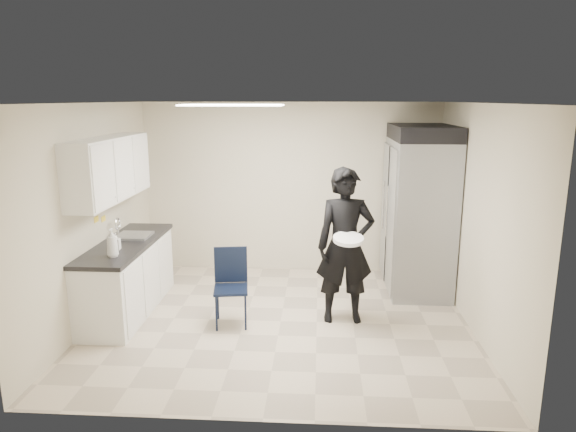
# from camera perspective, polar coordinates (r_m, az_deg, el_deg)

# --- Properties ---
(floor) EXTENTS (4.50, 4.50, 0.00)m
(floor) POSITION_cam_1_polar(r_m,az_deg,el_deg) (6.38, -0.83, -11.60)
(floor) COLOR #BEAD95
(floor) RESTS_ON ground
(ceiling) EXTENTS (4.50, 4.50, 0.00)m
(ceiling) POSITION_cam_1_polar(r_m,az_deg,el_deg) (5.80, -0.91, 12.46)
(ceiling) COLOR white
(ceiling) RESTS_ON back_wall
(back_wall) EXTENTS (4.50, 0.00, 4.50)m
(back_wall) POSITION_cam_1_polar(r_m,az_deg,el_deg) (7.91, 0.26, 3.13)
(back_wall) COLOR beige
(back_wall) RESTS_ON floor
(left_wall) EXTENTS (0.00, 4.00, 4.00)m
(left_wall) POSITION_cam_1_polar(r_m,az_deg,el_deg) (6.53, -20.97, 0.14)
(left_wall) COLOR beige
(left_wall) RESTS_ON floor
(right_wall) EXTENTS (0.00, 4.00, 4.00)m
(right_wall) POSITION_cam_1_polar(r_m,az_deg,el_deg) (6.20, 20.33, -0.44)
(right_wall) COLOR beige
(right_wall) RESTS_ON floor
(ceiling_panel) EXTENTS (1.20, 0.60, 0.02)m
(ceiling_panel) POSITION_cam_1_polar(r_m,az_deg,el_deg) (6.27, -6.21, 12.15)
(ceiling_panel) COLOR white
(ceiling_panel) RESTS_ON ceiling
(lower_counter) EXTENTS (0.60, 1.90, 0.86)m
(lower_counter) POSITION_cam_1_polar(r_m,az_deg,el_deg) (6.82, -17.38, -6.67)
(lower_counter) COLOR silver
(lower_counter) RESTS_ON floor
(countertop) EXTENTS (0.64, 1.95, 0.05)m
(countertop) POSITION_cam_1_polar(r_m,az_deg,el_deg) (6.69, -17.65, -2.98)
(countertop) COLOR black
(countertop) RESTS_ON lower_counter
(sink) EXTENTS (0.42, 0.40, 0.14)m
(sink) POSITION_cam_1_polar(r_m,az_deg,el_deg) (6.91, -16.75, -2.55)
(sink) COLOR gray
(sink) RESTS_ON countertop
(faucet) EXTENTS (0.02, 0.02, 0.24)m
(faucet) POSITION_cam_1_polar(r_m,az_deg,el_deg) (6.94, -18.38, -1.31)
(faucet) COLOR silver
(faucet) RESTS_ON countertop
(upper_cabinets) EXTENTS (0.35, 1.80, 0.75)m
(upper_cabinets) POSITION_cam_1_polar(r_m,az_deg,el_deg) (6.55, -19.23, 4.99)
(upper_cabinets) COLOR silver
(upper_cabinets) RESTS_ON left_wall
(towel_dispenser) EXTENTS (0.22, 0.30, 0.35)m
(towel_dispenser) POSITION_cam_1_polar(r_m,az_deg,el_deg) (7.66, -16.29, 4.70)
(towel_dispenser) COLOR black
(towel_dispenser) RESTS_ON left_wall
(notice_sticker_left) EXTENTS (0.00, 0.12, 0.07)m
(notice_sticker_left) POSITION_cam_1_polar(r_m,az_deg,el_deg) (6.63, -20.52, -0.34)
(notice_sticker_left) COLOR yellow
(notice_sticker_left) RESTS_ON left_wall
(notice_sticker_right) EXTENTS (0.00, 0.12, 0.07)m
(notice_sticker_right) POSITION_cam_1_polar(r_m,az_deg,el_deg) (6.81, -19.82, -0.29)
(notice_sticker_right) COLOR yellow
(notice_sticker_right) RESTS_ON left_wall
(commercial_fridge) EXTENTS (0.80, 1.35, 2.10)m
(commercial_fridge) POSITION_cam_1_polar(r_m,az_deg,el_deg) (7.37, 14.27, 0.00)
(commercial_fridge) COLOR gray
(commercial_fridge) RESTS_ON floor
(fridge_compressor) EXTENTS (0.80, 1.35, 0.20)m
(fridge_compressor) POSITION_cam_1_polar(r_m,az_deg,el_deg) (7.21, 14.78, 8.95)
(fridge_compressor) COLOR black
(fridge_compressor) RESTS_ON commercial_fridge
(folding_chair) EXTENTS (0.45, 0.45, 0.89)m
(folding_chair) POSITION_cam_1_polar(r_m,az_deg,el_deg) (6.16, -6.37, -8.11)
(folding_chair) COLOR black
(folding_chair) RESTS_ON floor
(man_tuxedo) EXTENTS (0.72, 0.51, 1.87)m
(man_tuxedo) POSITION_cam_1_polar(r_m,az_deg,el_deg) (6.14, 6.37, -3.34)
(man_tuxedo) COLOR black
(man_tuxedo) RESTS_ON floor
(bucket_lid) EXTENTS (0.38, 0.38, 0.04)m
(bucket_lid) POSITION_cam_1_polar(r_m,az_deg,el_deg) (5.86, 6.73, -2.56)
(bucket_lid) COLOR silver
(bucket_lid) RESTS_ON man_tuxedo
(soap_bottle_a) EXTENTS (0.13, 0.13, 0.33)m
(soap_bottle_a) POSITION_cam_1_polar(r_m,az_deg,el_deg) (6.07, -18.95, -2.81)
(soap_bottle_a) COLOR white
(soap_bottle_a) RESTS_ON countertop
(soap_bottle_b) EXTENTS (0.10, 0.10, 0.20)m
(soap_bottle_b) POSITION_cam_1_polar(r_m,az_deg,el_deg) (6.36, -18.57, -2.69)
(soap_bottle_b) COLOR #B7B8C4
(soap_bottle_b) RESTS_ON countertop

